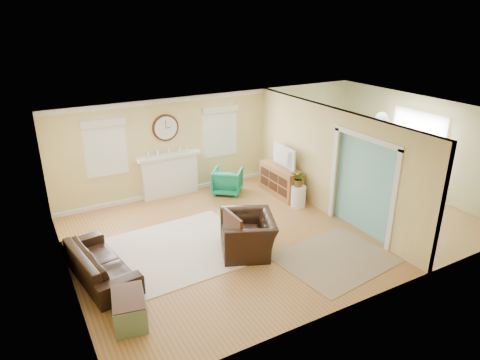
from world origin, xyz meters
name	(u,v)px	position (x,y,z in m)	size (l,w,h in m)	color
floor	(276,226)	(0.00, 0.00, 0.00)	(9.00, 9.00, 0.00)	#996639
wall_back	(218,140)	(0.00, 3.00, 1.30)	(9.00, 0.02, 2.60)	tan
wall_front	(381,231)	(0.00, -3.00, 1.30)	(9.00, 0.02, 2.60)	tan
wall_left	(62,219)	(-4.50, 0.00, 1.30)	(0.02, 6.00, 2.60)	tan
wall_right	(418,145)	(4.50, 0.00, 1.30)	(0.02, 6.00, 2.60)	tan
ceiling	(280,116)	(0.00, 0.00, 2.60)	(9.00, 6.00, 0.02)	white
partition	(324,157)	(1.51, 0.28, 1.36)	(0.17, 6.00, 2.60)	tan
fireplace	(170,174)	(-1.50, 2.88, 0.60)	(1.70, 0.30, 1.17)	white
wall_clock	(166,128)	(-1.50, 2.97, 1.85)	(0.70, 0.07, 0.70)	#492A1A
window_left	(105,144)	(-3.05, 2.95, 1.66)	(1.05, 0.13, 1.42)	white
window_right	(220,128)	(0.05, 2.95, 1.66)	(1.05, 0.13, 1.42)	white
french_doors	(415,152)	(4.45, 0.00, 1.10)	(0.06, 1.70, 2.20)	white
pendant	(382,118)	(3.00, 0.00, 2.20)	(0.30, 0.30, 0.55)	gold
rug_cream	(178,249)	(-2.38, 0.12, 0.01)	(2.93, 2.54, 0.02)	beige
rug_jute	(335,259)	(0.25, -1.76, 0.01)	(2.15, 1.76, 0.01)	#958263
rug_grey	(359,198)	(2.80, 0.25, 0.01)	(2.49, 3.11, 0.01)	gray
sofa	(100,263)	(-3.99, -0.08, 0.30)	(2.07, 0.81, 0.60)	black
eames_chair	(248,234)	(-1.14, -0.63, 0.39)	(1.20, 1.05, 0.78)	black
green_chair	(227,181)	(-0.09, 2.28, 0.35)	(0.74, 0.76, 0.69)	#007434
trunk	(129,309)	(-3.86, -1.56, 0.24)	(0.65, 0.90, 0.47)	slate
credenza	(281,180)	(1.12, 1.49, 0.40)	(0.49, 1.43, 0.80)	#A06939
tv	(281,157)	(1.10, 1.49, 1.08)	(0.97, 0.13, 0.56)	black
garden_stool	(298,196)	(1.08, 0.63, 0.27)	(0.37, 0.37, 0.55)	white
potted_plant	(299,178)	(1.08, 0.63, 0.77)	(0.40, 0.34, 0.44)	#337F33
dining_table	(360,187)	(2.80, 0.25, 0.32)	(1.83, 1.02, 0.64)	#492A1A
dining_chair_n	(331,165)	(2.71, 1.36, 0.61)	(0.55, 0.55, 1.03)	gray
dining_chair_s	(393,190)	(2.87, -0.75, 0.60)	(0.56, 0.56, 1.02)	gray
dining_chair_w	(343,182)	(2.19, 0.24, 0.58)	(0.47, 0.47, 0.98)	white
dining_chair_e	(380,175)	(3.42, 0.19, 0.57)	(0.43, 0.43, 0.97)	gray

